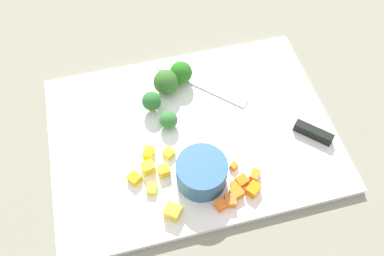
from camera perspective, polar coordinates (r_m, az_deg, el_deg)
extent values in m
plane|color=gray|center=(0.66, 0.00, -1.02)|extent=(4.00, 4.00, 0.00)
cube|color=white|center=(0.65, 0.00, -0.75)|extent=(0.46, 0.33, 0.01)
cylinder|color=#2F608A|center=(0.59, 1.40, -6.47)|extent=(0.08, 0.08, 0.05)
cube|color=silver|center=(0.71, 1.36, 6.36)|extent=(0.14, 0.14, 0.00)
cube|color=black|center=(0.67, 17.08, -0.62)|extent=(0.05, 0.05, 0.02)
cube|color=orange|center=(0.60, 6.32, -8.34)|extent=(0.02, 0.02, 0.01)
cube|color=orange|center=(0.60, 8.81, -8.73)|extent=(0.03, 0.02, 0.02)
cube|color=orange|center=(0.61, 7.22, -7.58)|extent=(0.02, 0.02, 0.01)
cube|color=orange|center=(0.62, 6.03, -5.48)|extent=(0.01, 0.01, 0.01)
cube|color=orange|center=(0.60, 6.46, -9.32)|extent=(0.02, 0.02, 0.01)
cube|color=orange|center=(0.59, 4.17, -10.98)|extent=(0.02, 0.02, 0.01)
cube|color=orange|center=(0.61, 9.03, -6.74)|extent=(0.02, 0.02, 0.01)
cube|color=orange|center=(0.59, 5.54, -10.37)|extent=(0.02, 0.02, 0.02)
cube|color=yellow|center=(0.62, -6.27, -3.61)|extent=(0.02, 0.02, 0.02)
cube|color=yellow|center=(0.61, -4.04, -6.14)|extent=(0.02, 0.02, 0.02)
cube|color=yellow|center=(0.62, -3.36, -3.63)|extent=(0.02, 0.02, 0.01)
cube|color=yellow|center=(0.58, -2.77, -11.95)|extent=(0.03, 0.03, 0.02)
cube|color=yellow|center=(0.61, -6.34, -5.70)|extent=(0.02, 0.02, 0.02)
cube|color=yellow|center=(0.60, -5.82, -8.74)|extent=(0.02, 0.02, 0.01)
cube|color=yellow|center=(0.61, -8.29, -7.17)|extent=(0.02, 0.02, 0.01)
cylinder|color=#93BE57|center=(0.69, -3.69, 5.68)|extent=(0.02, 0.02, 0.01)
sphere|color=#346B28|center=(0.68, -3.78, 6.64)|extent=(0.04, 0.04, 0.04)
cylinder|color=#95B75C|center=(0.67, -5.73, 3.05)|extent=(0.01, 0.01, 0.02)
sphere|color=#2C6A2F|center=(0.66, -5.85, 3.87)|extent=(0.03, 0.03, 0.03)
cylinder|color=#97B564|center=(0.65, -3.36, 0.54)|extent=(0.01, 0.01, 0.01)
sphere|color=#347634|center=(0.64, -3.41, 1.15)|extent=(0.03, 0.03, 0.03)
cylinder|color=#84B764|center=(0.70, -1.57, 7.06)|extent=(0.01, 0.01, 0.01)
sphere|color=#256D1C|center=(0.69, -1.61, 8.00)|extent=(0.04, 0.04, 0.04)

